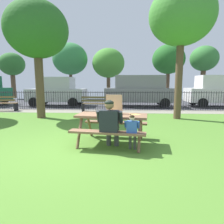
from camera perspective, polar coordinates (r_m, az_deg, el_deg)
ground at (r=6.34m, az=-7.16°, el=-6.14°), size 28.00×11.19×0.02m
cobblestone_walkway at (r=11.10m, az=-2.78°, el=0.19°), size 28.00×1.40×0.01m
street_asphalt at (r=15.71m, az=-1.11°, el=2.59°), size 28.00×7.91×0.01m
picnic_table_foreground at (r=5.11m, az=-0.05°, el=-2.61°), size 1.99×1.72×0.79m
pizza_box_open at (r=5.09m, az=0.13°, el=0.39°), size 0.54×0.58×0.50m
pizza_slice_on_table at (r=5.12m, az=6.33°, el=-0.61°), size 0.28×0.21×0.02m
adult_at_table at (r=4.61m, az=-0.59°, el=-3.06°), size 0.63×0.63×1.19m
child_at_table at (r=4.54m, az=5.83°, el=-5.07°), size 0.36×0.35×0.86m
iron_fence_streetside at (r=11.73m, az=-2.47°, el=3.43°), size 23.31×0.03×1.11m
park_bench_left at (r=12.81m, az=-29.20°, el=2.12°), size 1.63×0.57×0.85m
park_bench_center at (r=10.95m, az=-4.52°, el=2.28°), size 1.62×0.54×0.85m
tree_near_table at (r=9.55m, az=19.56°, el=24.59°), size 2.73×2.73×5.59m
tree_midground_left at (r=9.76m, az=-20.93°, el=21.12°), size 2.71×2.71×5.08m
parked_car_center at (r=14.19m, az=-15.59°, el=5.79°), size 3.94×1.91×1.98m
parked_car_right at (r=13.51m, az=8.00°, el=6.26°), size 4.66×2.07×2.08m
parked_car_far_right at (r=15.03m, az=29.41°, el=5.48°), size 4.65×2.06×2.08m
far_tree_left at (r=23.61m, az=-26.97°, el=12.07°), size 2.60×2.60×4.71m
far_tree_midleft at (r=21.34m, az=-12.02°, el=14.75°), size 3.55×3.55×5.63m
far_tree_center at (r=20.66m, az=-1.05°, el=13.91°), size 3.28×3.28×5.07m
far_tree_midright at (r=21.17m, az=16.05°, el=14.40°), size 3.23×3.23×5.41m
far_tree_right at (r=22.19m, az=25.11°, el=13.62°), size 2.72×2.72×5.22m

